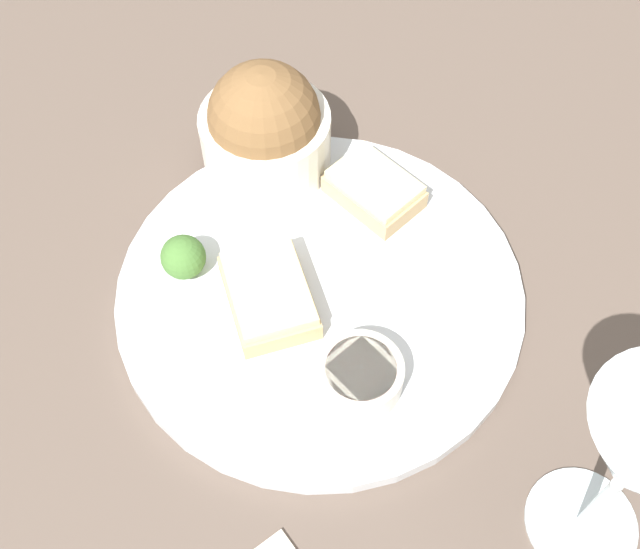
% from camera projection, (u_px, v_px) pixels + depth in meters
% --- Properties ---
extents(ground_plane, '(4.00, 4.00, 0.00)m').
position_uv_depth(ground_plane, '(320.00, 297.00, 0.65)').
color(ground_plane, brown).
extents(dinner_plate, '(0.32, 0.32, 0.01)m').
position_uv_depth(dinner_plate, '(320.00, 293.00, 0.64)').
color(dinner_plate, silver).
rests_on(dinner_plate, ground_plane).
extents(salad_bowl, '(0.11, 0.11, 0.10)m').
position_uv_depth(salad_bowl, '(260.00, 129.00, 0.67)').
color(salad_bowl, silver).
rests_on(salad_bowl, dinner_plate).
extents(sauce_ramekin, '(0.06, 0.06, 0.03)m').
position_uv_depth(sauce_ramekin, '(361.00, 374.00, 0.58)').
color(sauce_ramekin, beige).
rests_on(sauce_ramekin, dinner_plate).
extents(cheese_toast_near, '(0.09, 0.06, 0.03)m').
position_uv_depth(cheese_toast_near, '(268.00, 293.00, 0.62)').
color(cheese_toast_near, tan).
rests_on(cheese_toast_near, dinner_plate).
extents(cheese_toast_far, '(0.09, 0.08, 0.03)m').
position_uv_depth(cheese_toast_far, '(374.00, 189.00, 0.67)').
color(cheese_toast_far, tan).
rests_on(cheese_toast_far, dinner_plate).
extents(garnish, '(0.04, 0.04, 0.04)m').
position_uv_depth(garnish, '(183.00, 257.00, 0.63)').
color(garnish, '#477533').
rests_on(garnish, dinner_plate).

